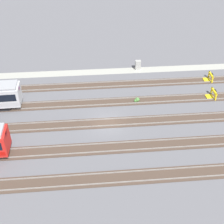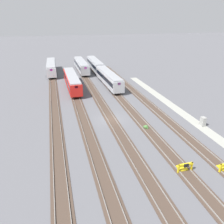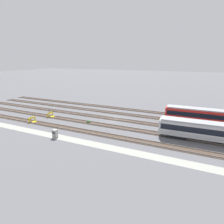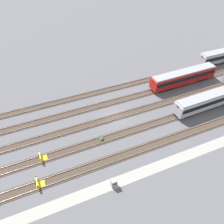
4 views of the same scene
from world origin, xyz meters
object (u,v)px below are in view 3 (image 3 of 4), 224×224
subway_car_front_row_centre (206,116)px  bumper_stop_nearest_track (33,120)px  weed_clump (88,122)px  electrical_cabinet (55,133)px  bumper_stop_near_inner_track (51,115)px  subway_car_front_row_leftmost (210,131)px

subway_car_front_row_centre → bumper_stop_nearest_track: subway_car_front_row_centre is taller
bumper_stop_nearest_track → weed_clump: bearing=21.6°
subway_car_front_row_centre → weed_clump: size_ratio=19.61×
weed_clump → bumper_stop_nearest_track: bearing=-158.4°
subway_car_front_row_centre → bumper_stop_nearest_track: size_ratio=8.99×
electrical_cabinet → weed_clump: bearing=80.5°
bumper_stop_near_inner_track → weed_clump: (11.34, 0.10, -0.27)m
bumper_stop_near_inner_track → subway_car_front_row_centre: bearing=14.8°
subway_car_front_row_centre → subway_car_front_row_leftmost: bearing=-90.0°
weed_clump → subway_car_front_row_centre: bearing=20.7°
bumper_stop_nearest_track → bumper_stop_near_inner_track: size_ratio=1.00×
subway_car_front_row_centre → bumper_stop_near_inner_track: (-37.00, -9.79, -1.53)m
subway_car_front_row_leftmost → electrical_cabinet: subway_car_front_row_leftmost is taller
subway_car_front_row_centre → weed_clump: bearing=-159.3°
subway_car_front_row_leftmost → bumper_stop_near_inner_track: bearing=-180.0°
bumper_stop_near_inner_track → weed_clump: bearing=0.5°
subway_car_front_row_leftmost → electrical_cabinet: size_ratio=11.29×
bumper_stop_near_inner_track → electrical_cabinet: bearing=-44.9°
bumper_stop_nearest_track → bumper_stop_near_inner_track: 5.06m
subway_car_front_row_leftmost → electrical_cabinet: (-27.30, -9.69, -1.24)m
subway_car_front_row_leftmost → weed_clump: 25.72m
bumper_stop_near_inner_track → weed_clump: bumper_stop_near_inner_track is taller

